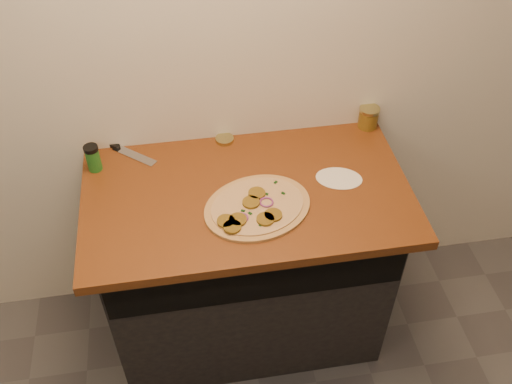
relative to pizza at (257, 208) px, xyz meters
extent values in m
cube|color=beige|center=(-0.02, 0.43, 0.44)|extent=(4.00, 0.02, 2.70)
cube|color=black|center=(-0.02, 0.13, -0.48)|extent=(1.10, 0.60, 0.86)
cube|color=brown|center=(-0.02, 0.10, -0.03)|extent=(1.20, 0.70, 0.04)
cylinder|color=tan|center=(0.00, 0.00, 0.00)|extent=(0.48, 0.48, 0.01)
cylinder|color=beige|center=(0.00, 0.00, 0.00)|extent=(0.42, 0.42, 0.01)
cylinder|color=brown|center=(0.02, -0.07, 0.01)|extent=(0.06, 0.06, 0.01)
cylinder|color=brown|center=(-0.10, -0.09, 0.01)|extent=(0.06, 0.06, 0.01)
cylinder|color=brown|center=(-0.02, 0.02, 0.01)|extent=(0.06, 0.06, 0.01)
cylinder|color=brown|center=(0.05, -0.06, 0.01)|extent=(0.06, 0.06, 0.01)
cylinder|color=brown|center=(0.01, 0.06, 0.01)|extent=(0.06, 0.06, 0.01)
cylinder|color=brown|center=(-0.07, -0.06, 0.01)|extent=(0.06, 0.06, 0.01)
cylinder|color=brown|center=(-0.12, -0.06, 0.01)|extent=(0.06, 0.06, 0.01)
torus|color=#7D2E76|center=(0.02, -0.07, 0.01)|extent=(0.05, 0.05, 0.01)
torus|color=#7D2E76|center=(-0.06, -0.05, 0.01)|extent=(0.05, 0.05, 0.01)
torus|color=#7D2E76|center=(0.04, 0.01, 0.01)|extent=(0.05, 0.05, 0.01)
cube|color=black|center=(-0.05, -0.02, 0.01)|extent=(0.02, 0.01, 0.00)
cube|color=black|center=(0.07, -0.06, 0.01)|extent=(0.01, 0.01, 0.00)
cube|color=black|center=(-0.09, -0.05, 0.01)|extent=(0.02, 0.02, 0.00)
cube|color=black|center=(0.00, -0.09, 0.01)|extent=(0.02, 0.02, 0.00)
cube|color=black|center=(-0.07, -0.08, 0.01)|extent=(0.02, 0.01, 0.00)
cube|color=black|center=(-0.03, -0.03, 0.01)|extent=(0.02, 0.02, 0.00)
cube|color=black|center=(0.10, 0.05, 0.01)|extent=(0.02, 0.02, 0.00)
cube|color=black|center=(-0.05, -0.06, 0.01)|extent=(0.02, 0.01, 0.00)
cube|color=black|center=(0.04, 0.05, 0.01)|extent=(0.02, 0.01, 0.00)
cube|color=black|center=(0.09, 0.11, 0.01)|extent=(0.02, 0.02, 0.00)
cube|color=black|center=(0.00, 0.07, 0.01)|extent=(0.01, 0.01, 0.00)
cube|color=#B7BAC1|center=(-0.42, 0.36, -0.01)|extent=(0.17, 0.16, 0.00)
cube|color=black|center=(-0.53, 0.45, 0.00)|extent=(0.10, 0.09, 0.02)
cylinder|color=tan|center=(-0.06, 0.40, 0.00)|extent=(0.08, 0.08, 0.02)
cylinder|color=#A02710|center=(0.53, 0.40, 0.03)|extent=(0.08, 0.08, 0.08)
cylinder|color=tan|center=(0.53, 0.40, 0.07)|extent=(0.08, 0.08, 0.01)
cylinder|color=#226A21|center=(-0.57, 0.31, 0.04)|extent=(0.05, 0.05, 0.09)
cylinder|color=black|center=(-0.57, 0.31, 0.09)|extent=(0.05, 0.05, 0.02)
cylinder|color=white|center=(0.33, 0.11, -0.01)|extent=(0.22, 0.22, 0.00)
camera|label=1|loc=(-0.23, -1.39, 1.44)|focal=40.00mm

